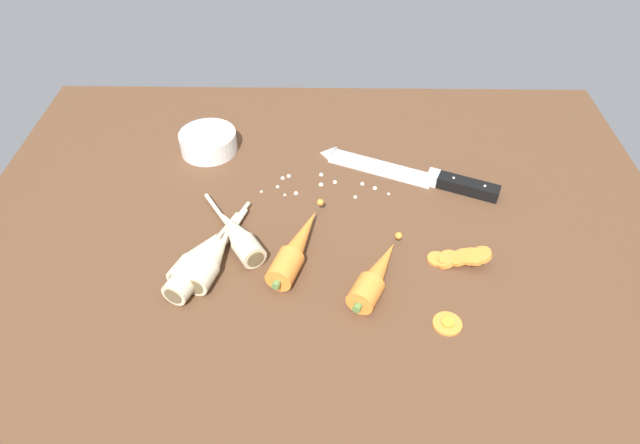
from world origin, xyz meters
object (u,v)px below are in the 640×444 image
object	(u,v)px
parsnip_mid_left	(238,235)
parsnip_mid_right	(213,258)
whole_carrot_second	(376,275)
carrot_slice_stack	(460,257)
parsnip_front	(200,261)
prep_bowl	(208,141)
whole_carrot	(296,247)
parsnip_back	(198,256)
chefs_knife	(402,172)
carrot_slice_stray_near	(448,323)

from	to	relation	value
parsnip_mid_left	parsnip_mid_right	bearing A→B (deg)	-122.70
whole_carrot_second	parsnip_mid_left	size ratio (longest dim) A/B	0.92
carrot_slice_stack	whole_carrot_second	bearing A→B (deg)	-160.81
parsnip_mid_left	parsnip_front	bearing A→B (deg)	-131.34
prep_bowl	whole_carrot	bearing A→B (deg)	-57.23
parsnip_mid_right	prep_bowl	bearing A→B (deg)	100.34
whole_carrot	whole_carrot_second	world-z (taller)	same
whole_carrot	parsnip_mid_right	bearing A→B (deg)	-169.45
parsnip_mid_left	prep_bowl	xyz separation A→B (cm)	(-8.95, 26.03, 0.17)
parsnip_back	prep_bowl	world-z (taller)	same
parsnip_mid_left	parsnip_back	bearing A→B (deg)	-138.94
chefs_knife	whole_carrot_second	bearing A→B (deg)	-103.64
prep_bowl	parsnip_back	bearing A→B (deg)	-83.65
parsnip_back	chefs_knife	bearing A→B (deg)	35.01
chefs_knife	prep_bowl	size ratio (longest dim) A/B	3.02
whole_carrot	whole_carrot_second	xyz separation A→B (cm)	(12.16, -5.65, 0.00)
whole_carrot	parsnip_front	xyz separation A→B (cm)	(-14.60, -3.03, -0.12)
prep_bowl	carrot_slice_stack	bearing A→B (deg)	-33.93
parsnip_back	prep_bowl	distance (cm)	31.03
chefs_knife	prep_bowl	distance (cm)	37.98
carrot_slice_stack	parsnip_mid_right	bearing A→B (deg)	-177.88
parsnip_mid_left	carrot_slice_stray_near	world-z (taller)	parsnip_mid_left
whole_carrot_second	carrot_slice_stray_near	bearing A→B (deg)	-36.72
parsnip_mid_left	prep_bowl	bearing A→B (deg)	108.98
chefs_knife	parsnip_mid_left	world-z (taller)	parsnip_mid_left
carrot_slice_stack	chefs_knife	bearing A→B (deg)	106.92
whole_carrot_second	whole_carrot	bearing A→B (deg)	155.07
whole_carrot	parsnip_mid_right	xyz separation A→B (cm)	(-12.82, -2.39, -0.12)
chefs_knife	whole_carrot_second	xyz separation A→B (cm)	(-6.61, -27.27, 1.45)
parsnip_back	parsnip_mid_right	bearing A→B (deg)	-7.34
parsnip_front	prep_bowl	size ratio (longest dim) A/B	2.05
parsnip_front	carrot_slice_stack	world-z (taller)	parsnip_front
parsnip_mid_left	whole_carrot_second	bearing A→B (deg)	-21.07
parsnip_mid_left	carrot_slice_stray_near	bearing A→B (deg)	-26.46
parsnip_back	carrot_slice_stack	world-z (taller)	parsnip_back
whole_carrot_second	parsnip_back	size ratio (longest dim) A/B	0.94
parsnip_mid_left	prep_bowl	distance (cm)	27.53
whole_carrot	whole_carrot_second	distance (cm)	13.41
parsnip_front	parsnip_mid_left	bearing A→B (deg)	48.66
carrot_slice_stray_near	carrot_slice_stack	bearing A→B (deg)	73.21
parsnip_mid_left	parsnip_mid_right	xyz separation A→B (cm)	(-3.27, -5.10, 0.00)
chefs_knife	parsnip_mid_right	distance (cm)	39.70
whole_carrot	prep_bowl	world-z (taller)	whole_carrot
chefs_knife	carrot_slice_stray_near	world-z (taller)	chefs_knife
parsnip_mid_right	carrot_slice_stray_near	xyz separation A→B (cm)	(34.84, -10.61, -1.62)
whole_carrot_second	carrot_slice_stack	xyz separation A→B (cm)	(13.48, 4.69, -0.88)
parsnip_mid_left	carrot_slice_stack	distance (cm)	35.39
whole_carrot	parsnip_mid_left	world-z (taller)	whole_carrot
chefs_knife	parsnip_mid_left	bearing A→B (deg)	-146.28
whole_carrot	prep_bowl	distance (cm)	34.18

